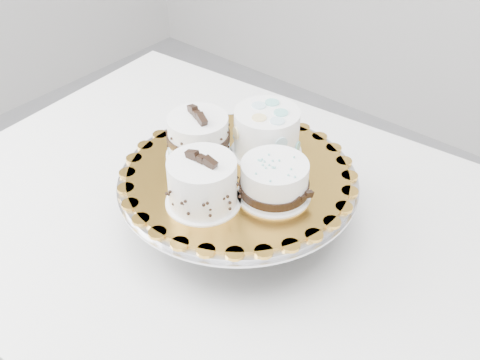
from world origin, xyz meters
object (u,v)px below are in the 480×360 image
Objects in this scene: cake_banded at (198,138)px; cake_ribbon at (275,181)px; cake_dots at (267,132)px; cake_board at (238,175)px; cake_swirl at (202,184)px; table at (259,265)px; cake_stand at (238,192)px.

cake_banded is 0.16m from cake_ribbon.
cake_banded reaches higher than cake_dots.
cake_board is 0.10m from cake_swirl.
cake_banded is 0.11m from cake_dots.
cake_swirl reaches higher than table.
cake_dots is at bearing 67.27° from cake_banded.
cake_banded reaches higher than cake_board.
cake_stand is 2.93× the size of cake_dots.
cake_banded reaches higher than cake_ribbon.
cake_board reaches higher than cake_stand.
cake_banded is 0.98× the size of cake_dots.
cake_swirl is at bearing -86.11° from cake_board.
cake_swirl is at bearing -86.11° from cake_stand.
cake_swirl is 0.11m from cake_ribbon.
cake_dots is at bearing 92.06° from cake_board.
cake_board is at bearing 24.38° from cake_banded.
table is 0.25m from cake_banded.
cake_stand is at bearing -174.01° from table.
cake_board is at bearing 90.69° from cake_swirl.
cake_dots is at bearing 118.78° from table.
cake_stand is 3.40× the size of cake_swirl.
cake_stand reaches higher than table.
cake_board is 3.12× the size of cake_swirl.
cake_banded is (-0.12, -0.01, 0.22)m from table.
cake_ribbon is at bearing -30.02° from cake_dots.
cake_dots is at bearing 92.06° from cake_stand.
cake_stand is at bearing -171.26° from cake_ribbon.
table is 0.24m from cake_dots.
cake_ribbon is at bearing -4.83° from cake_stand.
cake_board is at bearing -72.19° from cake_dots.
cake_board is at bearing -171.26° from cake_ribbon.
cake_swirl is 0.88× the size of cake_banded.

